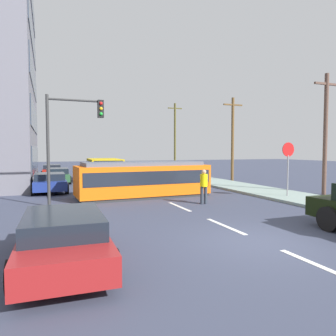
{
  "coord_description": "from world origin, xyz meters",
  "views": [
    {
      "loc": [
        -5.65,
        -7.24,
        2.59
      ],
      "look_at": [
        0.4,
        8.48,
        1.65
      ],
      "focal_mm": 33.75,
      "sensor_mm": 36.0,
      "label": 1
    }
  ],
  "objects": [
    {
      "name": "sidewalk_curb_right",
      "position": [
        6.8,
        6.0,
        0.07
      ],
      "size": [
        3.2,
        36.0,
        0.14
      ],
      "primitive_type": "cube",
      "color": "#889F97",
      "rests_on": "ground"
    },
    {
      "name": "parked_sedan_furthest",
      "position": [
        -5.18,
        26.0,
        0.62
      ],
      "size": [
        1.99,
        4.15,
        1.19
      ],
      "color": "#A51A11",
      "rests_on": "ground"
    },
    {
      "name": "ground_plane",
      "position": [
        0.0,
        10.0,
        0.0
      ],
      "size": [
        120.0,
        120.0,
        0.0
      ],
      "primitive_type": "plane",
      "color": "#383E53"
    },
    {
      "name": "stop_sign",
      "position": [
        6.45,
        6.25,
        2.19
      ],
      "size": [
        0.76,
        0.07,
        2.88
      ],
      "color": "gray",
      "rests_on": "sidewalk_curb_right"
    },
    {
      "name": "parked_sedan_mid",
      "position": [
        -5.51,
        13.61,
        0.62
      ],
      "size": [
        2.09,
        4.11,
        1.19
      ],
      "color": "navy",
      "rests_on": "ground"
    },
    {
      "name": "traffic_light_mast",
      "position": [
        -4.58,
        8.26,
        3.58
      ],
      "size": [
        2.62,
        0.33,
        5.14
      ],
      "color": "#333333",
      "rests_on": "ground"
    },
    {
      "name": "utility_pole_far",
      "position": [
        8.89,
        28.2,
        4.31
      ],
      "size": [
        1.8,
        0.24,
        8.26
      ],
      "color": "brown",
      "rests_on": "ground"
    },
    {
      "name": "lane_stripe_4",
      "position": [
        0.0,
        21.64,
        0.01
      ],
      "size": [
        0.16,
        2.4,
        0.01
      ],
      "primitive_type": "cube",
      "color": "silver",
      "rests_on": "ground"
    },
    {
      "name": "parked_sedan_near",
      "position": [
        -5.33,
        0.25,
        0.63
      ],
      "size": [
        2.11,
        4.64,
        1.19
      ],
      "color": "maroon",
      "rests_on": "ground"
    },
    {
      "name": "streetcar_tram",
      "position": [
        -0.65,
        9.64,
        1.01
      ],
      "size": [
        7.38,
        2.86,
        1.96
      ],
      "color": "orange",
      "rests_on": "ground"
    },
    {
      "name": "utility_pole_mid",
      "position": [
        9.15,
        15.91,
        3.7
      ],
      "size": [
        1.8,
        0.24,
        7.05
      ],
      "color": "brown",
      "rests_on": "ground"
    },
    {
      "name": "utility_pole_near",
      "position": [
        9.5,
        6.64,
        3.68
      ],
      "size": [
        1.8,
        0.24,
        7.02
      ],
      "color": "brown",
      "rests_on": "ground"
    },
    {
      "name": "parked_sedan_far",
      "position": [
        -4.89,
        19.24,
        0.62
      ],
      "size": [
        1.99,
        4.62,
        1.19
      ],
      "color": "#2B5733",
      "rests_on": "ground"
    },
    {
      "name": "lane_stripe_1",
      "position": [
        0.0,
        2.0,
        0.01
      ],
      "size": [
        0.16,
        2.4,
        0.01
      ],
      "primitive_type": "cube",
      "color": "silver",
      "rests_on": "ground"
    },
    {
      "name": "lane_stripe_2",
      "position": [
        0.0,
        6.0,
        0.01
      ],
      "size": [
        0.16,
        2.4,
        0.01
      ],
      "primitive_type": "cube",
      "color": "silver",
      "rests_on": "ground"
    },
    {
      "name": "pedestrian_crossing",
      "position": [
        1.42,
        6.29,
        0.94
      ],
      "size": [
        0.49,
        0.36,
        1.67
      ],
      "color": "#303743",
      "rests_on": "ground"
    },
    {
      "name": "lane_stripe_0",
      "position": [
        0.0,
        -2.0,
        0.01
      ],
      "size": [
        0.16,
        2.4,
        0.01
      ],
      "primitive_type": "cube",
      "color": "silver",
      "rests_on": "ground"
    },
    {
      "name": "lane_stripe_3",
      "position": [
        0.0,
        15.64,
        0.01
      ],
      "size": [
        0.16,
        2.4,
        0.01
      ],
      "primitive_type": "cube",
      "color": "silver",
      "rests_on": "ground"
    },
    {
      "name": "city_bus",
      "position": [
        -1.12,
        19.55,
        1.07
      ],
      "size": [
        2.69,
        5.1,
        1.88
      ],
      "color": "gold",
      "rests_on": "ground"
    }
  ]
}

